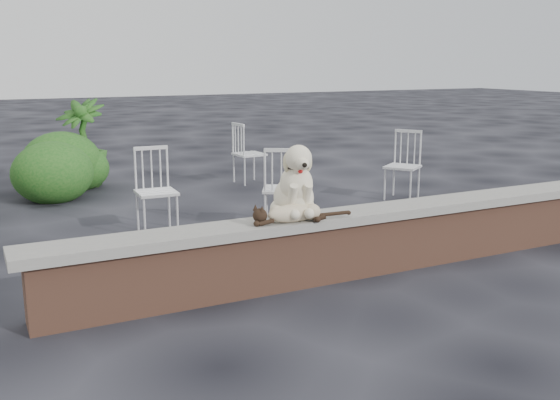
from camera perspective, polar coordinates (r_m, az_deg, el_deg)
name	(u,v)px	position (r m, az deg, el deg)	size (l,w,h in m)	color
ground	(378,269)	(5.88, 8.84, -6.20)	(60.00, 60.00, 0.00)	black
brick_wall	(379,243)	(5.81, 8.92, -3.86)	(6.00, 0.30, 0.50)	brown
capstone	(380,212)	(5.74, 9.02, -1.08)	(6.20, 0.40, 0.08)	slate
dog	(294,180)	(5.26, 1.24, 1.84)	(0.42, 0.55, 0.64)	beige
cat	(293,212)	(5.14, 1.22, -1.05)	(1.01, 0.24, 0.17)	tan
chair_d	(403,165)	(8.81, 10.99, 3.08)	(0.56, 0.56, 0.94)	silver
chair_c	(282,188)	(7.12, 0.16, 1.13)	(0.56, 0.56, 0.94)	silver
chair_b	(156,191)	(7.07, -11.08, 0.82)	(0.56, 0.56, 0.94)	silver
chair_e	(249,153)	(9.84, -2.78, 4.25)	(0.56, 0.56, 0.94)	silver
potted_plant_b	(82,143)	(10.01, -17.45, 4.92)	(0.74, 0.74, 1.31)	#164B15
shrubbery	(62,167)	(9.56, -19.04, 2.79)	(1.44, 1.74, 0.91)	#164B15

